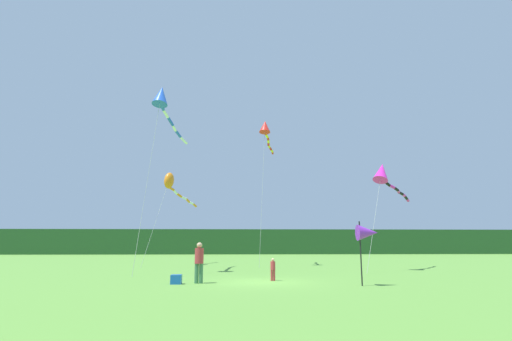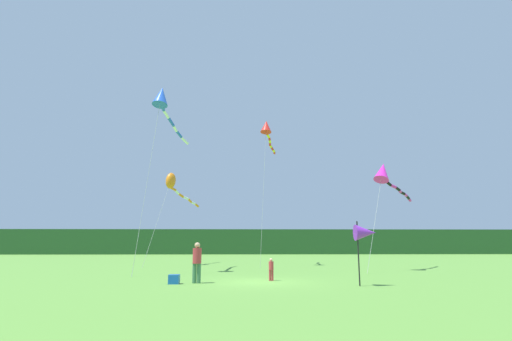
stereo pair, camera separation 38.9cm
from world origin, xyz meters
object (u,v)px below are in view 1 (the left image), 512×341
at_px(person_child, 273,268).
at_px(cooler_box, 176,279).
at_px(kite_magenta, 384,175).
at_px(person_adult, 199,260).
at_px(kite_red, 266,130).
at_px(banner_flag_pole, 367,233).
at_px(kite_blue, 163,100).
at_px(kite_orange, 172,184).

xyz_separation_m(person_child, cooler_box, (-4.44, -1.32, -0.39)).
relative_size(person_child, kite_magenta, 0.14).
distance_m(person_adult, kite_red, 17.20).
relative_size(banner_flag_pole, kite_blue, 0.23).
bearing_deg(person_adult, kite_orange, 104.92).
xyz_separation_m(person_child, kite_orange, (-7.37, 13.53, 6.14)).
height_order(person_adult, kite_blue, kite_blue).
xyz_separation_m(person_adult, kite_magenta, (11.87, 7.89, 5.45)).
distance_m(cooler_box, kite_magenta, 16.45).
height_order(kite_orange, kite_blue, kite_blue).
distance_m(kite_magenta, kite_blue, 15.90).
xyz_separation_m(kite_magenta, kite_blue, (-15.14, -1.57, 4.59)).
bearing_deg(person_adult, kite_blue, 117.37).
bearing_deg(person_adult, banner_flag_pole, -10.63).
relative_size(banner_flag_pole, kite_magenta, 0.37).
distance_m(kite_red, kite_orange, 9.19).
bearing_deg(banner_flag_pole, kite_blue, 144.21).
distance_m(person_child, cooler_box, 4.65).
height_order(person_child, kite_magenta, kite_magenta).
bearing_deg(kite_orange, kite_red, -9.43).
bearing_deg(cooler_box, kite_blue, 109.29).
relative_size(person_adult, kite_blue, 0.15).
relative_size(person_adult, kite_red, 0.15).
bearing_deg(kite_red, kite_orange, 170.57).
bearing_deg(kite_magenta, cooler_box, -147.57).
height_order(cooler_box, kite_magenta, kite_magenta).
bearing_deg(cooler_box, kite_red, 69.72).
xyz_separation_m(person_adult, banner_flag_pole, (7.42, -1.39, 1.20)).
bearing_deg(banner_flag_pole, kite_magenta, 64.39).
xyz_separation_m(person_child, banner_flag_pole, (3.94, -2.45, 1.63)).
xyz_separation_m(person_adult, kite_orange, (-3.89, 14.59, 5.71)).
bearing_deg(kite_orange, banner_flag_pole, -54.71).
distance_m(person_child, banner_flag_pole, 4.92).
relative_size(cooler_box, kite_orange, 0.06).
xyz_separation_m(person_child, kite_red, (0.56, 12.22, 10.60)).
distance_m(person_adult, banner_flag_pole, 7.65).
bearing_deg(kite_magenta, kite_orange, 156.97).
relative_size(kite_red, kite_blue, 1.00).
bearing_deg(kite_magenta, kite_blue, -174.06).
xyz_separation_m(person_adult, person_child, (3.48, 1.05, -0.42)).
xyz_separation_m(kite_orange, kite_blue, (0.62, -8.27, 4.33)).
height_order(kite_magenta, kite_blue, kite_blue).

